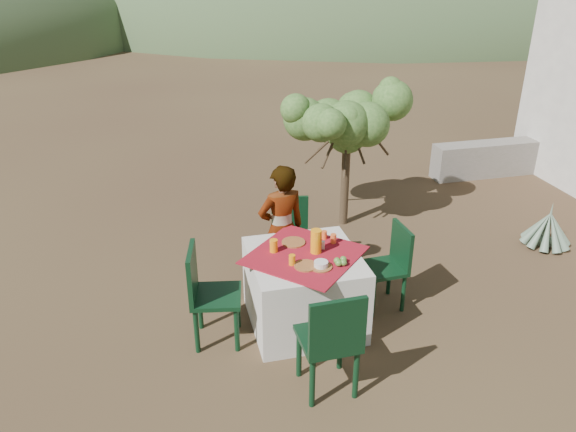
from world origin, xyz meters
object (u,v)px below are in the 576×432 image
at_px(person, 282,229).
at_px(table, 304,289).
at_px(shrub_tree, 350,127).
at_px(agave, 547,229).
at_px(juice_pitcher, 316,241).
at_px(chair_far, 290,233).
at_px(chair_right, 390,263).
at_px(chair_near, 331,339).
at_px(chair_left, 207,291).

bearing_deg(person, table, 84.61).
distance_m(shrub_tree, agave, 2.74).
xyz_separation_m(agave, juice_pitcher, (-3.22, -0.81, 0.66)).
xyz_separation_m(shrub_tree, agave, (2.19, -1.23, -1.10)).
xyz_separation_m(chair_far, chair_right, (0.82, -0.87, -0.00)).
bearing_deg(agave, juice_pitcher, -165.90).
bearing_deg(chair_near, chair_far, -96.05).
xyz_separation_m(table, chair_right, (0.93, 0.10, 0.11)).
height_order(chair_far, agave, chair_far).
relative_size(chair_right, juice_pitcher, 3.80).
distance_m(chair_right, shrub_tree, 2.14).
xyz_separation_m(table, chair_left, (-0.93, -0.06, 0.16)).
xyz_separation_m(person, juice_pitcher, (0.18, -0.65, 0.17)).
bearing_deg(table, chair_far, 83.96).
bearing_deg(chair_left, agave, -67.84).
bearing_deg(chair_right, person, -122.14).
relative_size(table, agave, 2.04).
bearing_deg(table, agave, 13.90).
xyz_separation_m(chair_left, shrub_tree, (2.08, 2.12, 0.78)).
distance_m(chair_near, chair_left, 1.29).
relative_size(chair_left, shrub_tree, 0.58).
xyz_separation_m(table, juice_pitcher, (0.12, 0.02, 0.50)).
height_order(chair_near, juice_pitcher, same).
distance_m(chair_far, shrub_tree, 1.72).
height_order(chair_far, chair_left, chair_left).
distance_m(table, chair_left, 0.95).
relative_size(shrub_tree, agave, 2.61).
xyz_separation_m(chair_far, person, (-0.17, -0.30, 0.21)).
height_order(agave, juice_pitcher, juice_pitcher).
height_order(shrub_tree, agave, shrub_tree).
distance_m(person, shrub_tree, 1.95).
bearing_deg(juice_pitcher, chair_near, -99.19).
distance_m(chair_far, chair_right, 1.20).
bearing_deg(chair_near, agave, -153.27).
bearing_deg(chair_near, chair_right, -133.12).
bearing_deg(juice_pitcher, shrub_tree, 63.13).
xyz_separation_m(table, chair_near, (-0.05, -1.00, 0.17)).
distance_m(table, chair_far, 0.98).
bearing_deg(chair_far, chair_right, -34.50).
bearing_deg(person, chair_left, 28.80).
height_order(chair_left, juice_pitcher, juice_pitcher).
height_order(chair_near, person, person).
xyz_separation_m(shrub_tree, juice_pitcher, (-1.04, -2.04, -0.44)).
height_order(shrub_tree, juice_pitcher, shrub_tree).
xyz_separation_m(chair_near, person, (-0.02, 1.67, 0.15)).
xyz_separation_m(table, person, (-0.07, 0.67, 0.33)).
distance_m(shrub_tree, juice_pitcher, 2.33).
relative_size(chair_left, agave, 1.51).
bearing_deg(chair_right, chair_left, -87.70).
distance_m(table, agave, 3.44).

